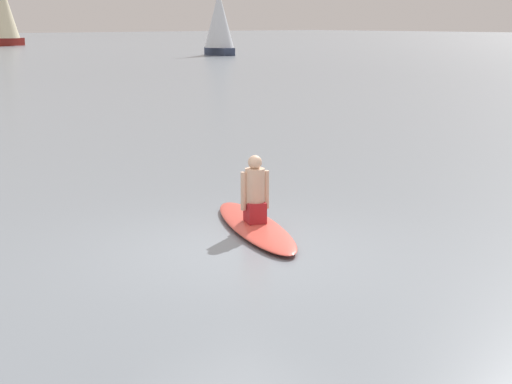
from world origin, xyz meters
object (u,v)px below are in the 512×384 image
Objects in this scene: surfboard at (255,226)px; person_paddler at (255,192)px; sailboat_far_left at (3,12)px; sailboat_far_right at (219,21)px.

person_paddler is at bearing -3.40° from surfboard.
person_paddler reaches higher than surfboard.
sailboat_far_left is (90.56, -33.56, 3.81)m from person_paddler.
surfboard is 62.39m from sailboat_far_right.
sailboat_far_right reaches higher than person_paddler.
surfboard is 0.34× the size of sailboat_far_left.
sailboat_far_right is (49.46, -37.90, 3.13)m from surfboard.
surfboard is 3.04× the size of person_paddler.
person_paddler is at bearing 46.73° from sailboat_far_left.
surfboard is at bearing 46.73° from sailboat_far_left.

